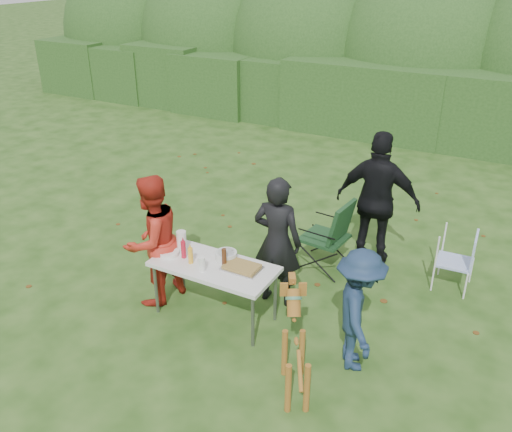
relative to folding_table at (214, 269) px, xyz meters
The scene contains 20 objects.
ground 0.73m from the folding_table, 93.84° to the left, with size 80.00×80.00×0.00m, color #1E4211.
hedge_row 8.24m from the folding_table, 90.11° to the left, with size 22.00×1.40×1.70m, color #23471C.
shrub_backdrop 9.88m from the folding_table, 90.09° to the left, with size 20.00×2.60×3.20m, color #3D6628.
folding_table is the anchor object (origin of this frame).
person_cook 0.86m from the folding_table, 53.33° to the left, with size 0.62×0.41×1.71m, color black.
person_red_jacket 0.89m from the folding_table, behind, with size 0.83×0.65×1.71m, color red.
person_black_puffy 2.55m from the folding_table, 59.08° to the left, with size 1.16×0.48×1.97m, color black.
child 1.79m from the folding_table, ahead, with size 0.91×0.52×1.41m, color #1B2E4B.
dog 1.58m from the folding_table, 26.59° to the right, with size 1.03×0.41×0.98m, color #935D21, non-canonical shape.
camping_chair 1.88m from the folding_table, 67.46° to the left, with size 0.67×0.67×1.07m, color #1A3F1F, non-canonical shape.
lawn_chair 3.21m from the folding_table, 40.56° to the left, with size 0.49×0.49×0.83m, color #5A7ED5, non-canonical shape.
food_tray 0.35m from the folding_table, 11.77° to the left, with size 0.45×0.30×0.02m, color #B7B7BA.
focaccia_bread 0.36m from the folding_table, 11.77° to the left, with size 0.40×0.26×0.04m, color olive.
mustard_bottle 0.32m from the folding_table, 160.00° to the right, with size 0.06×0.06×0.20m, color gold.
ketchup_bottle 0.44m from the folding_table, behind, with size 0.06×0.06×0.22m, color red.
beer_bottle 0.22m from the folding_table, ahead, with size 0.06×0.06×0.24m, color #47230F.
paper_towel_roll 0.57m from the folding_table, 168.89° to the left, with size 0.12×0.12×0.26m, color white.
cup_stack 0.23m from the folding_table, 104.99° to the right, with size 0.08×0.08×0.18m, color white.
pasta_bowl 0.22m from the folding_table, 70.45° to the left, with size 0.26×0.26×0.10m, color silver.
plate_stack 0.61m from the folding_table, behind, with size 0.24×0.24×0.05m, color white.
Camera 1 is at (3.09, -4.83, 4.07)m, focal length 38.00 mm.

